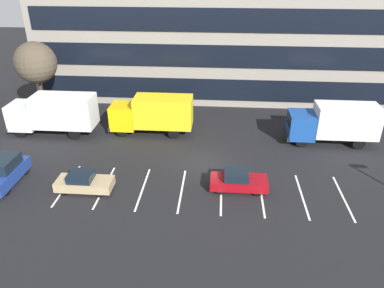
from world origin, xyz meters
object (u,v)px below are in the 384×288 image
Objects in this scene: box_truck_white at (54,112)px; bare_tree at (36,63)px; box_truck_blue at (334,122)px; sedan_maroon at (238,181)px; suv_navy at (4,172)px; box_truck_yellow_all at (153,113)px; sedan_tan at (84,182)px.

bare_tree reaches higher than box_truck_white.
box_truck_blue is 11.78m from sedan_maroon.
box_truck_white is at bearing -179.92° from box_truck_blue.
sedan_maroon is 23.53m from bare_tree.
suv_navy reaches higher than sedan_maroon.
box_truck_yellow_all reaches higher than sedan_tan.
sedan_maroon reaches higher than sedan_tan.
sedan_maroon is 1.02× the size of sedan_tan.
box_truck_yellow_all is 13.25m from suv_navy.
bare_tree is (-28.05, 4.04, 3.56)m from box_truck_blue.
suv_navy is (-9.27, -9.41, -1.03)m from box_truck_yellow_all.
bare_tree is at bearing 148.24° from sedan_maroon.
box_truck_yellow_all is 10.47m from sedan_tan.
sedan_tan is (-19.30, -9.08, -1.33)m from box_truck_blue.
box_truck_blue is 21.37m from sedan_tan.
bare_tree reaches higher than box_truck_yellow_all.
box_truck_white is 6.11m from bare_tree.
suv_navy is (-0.23, -8.60, -1.14)m from box_truck_white.
suv_navy is 16.85m from sedan_maroon.
sedan_maroon is at bearing 1.91° from suv_navy.
sedan_tan is at bearing -108.28° from box_truck_yellow_all.
box_truck_blue reaches higher than sedan_tan.
box_truck_blue is 26.77m from suv_navy.
box_truck_yellow_all is at bearing 177.22° from box_truck_blue.
box_truck_yellow_all is 12.94m from bare_tree.
box_truck_yellow_all reaches higher than suv_navy.
suv_navy is 1.11× the size of sedan_tan.
box_truck_yellow_all is at bearing 5.12° from box_truck_white.
box_truck_white is 1.05× the size of bare_tree.
suv_navy is at bearing -134.56° from box_truck_yellow_all.
bare_tree is (-19.57, 12.11, 4.87)m from sedan_maroon.
sedan_maroon is (16.61, -8.04, -1.41)m from box_truck_white.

